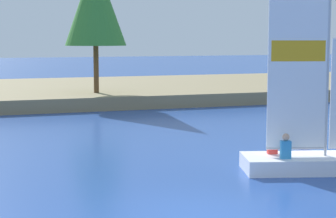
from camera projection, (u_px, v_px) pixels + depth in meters
The scene contains 4 objects.
ground_plane at pixel (204, 218), 12.83m from camera, with size 200.00×200.00×0.00m, color #234793.
shore_bank at pixel (43, 92), 37.67m from camera, with size 80.00×15.58×0.71m, color #897A56.
shoreline_tree_centre at pixel (95, 2), 33.05m from camera, with size 3.38×3.38×7.40m.
channel_buoy at pixel (305, 139), 21.31m from camera, with size 0.46×0.46×0.46m, color #E54C19.
Camera 1 is at (-4.75, -11.54, 3.84)m, focal length 64.69 mm.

